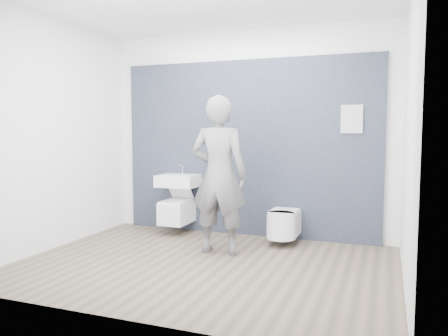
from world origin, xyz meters
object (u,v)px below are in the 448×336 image
at_px(toilet_square, 177,211).
at_px(washbasin, 178,180).
at_px(toilet_rounded, 283,224).
at_px(visitor, 219,175).

bearing_deg(toilet_square, washbasin, 90.00).
distance_m(washbasin, toilet_rounded, 1.61).
xyz_separation_m(washbasin, visitor, (0.91, -0.76, 0.18)).
bearing_deg(toilet_square, visitor, -37.93).
distance_m(toilet_square, visitor, 1.30).
relative_size(washbasin, visitor, 0.30).
height_order(washbasin, toilet_rounded, washbasin).
distance_m(washbasin, toilet_square, 0.43).
relative_size(washbasin, toilet_rounded, 0.91).
height_order(toilet_square, toilet_rounded, toilet_square).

